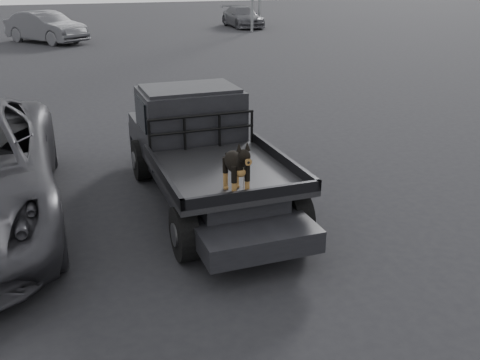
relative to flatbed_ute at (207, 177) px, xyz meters
name	(u,v)px	position (x,y,z in m)	size (l,w,h in m)	color
ground	(191,253)	(-0.72, -1.58, -0.46)	(120.00, 120.00, 0.00)	black
flatbed_ute	(207,177)	(0.00, 0.00, 0.00)	(2.00, 5.40, 0.92)	black
ute_cab	(190,112)	(0.00, 0.95, 0.90)	(1.72, 1.30, 0.88)	black
headache_rack	(202,132)	(0.00, 0.20, 0.74)	(1.80, 0.08, 0.55)	black
dog	(236,167)	(-0.13, -1.82, 0.83)	(0.32, 0.60, 0.74)	black
distant_car_a	(46,27)	(-1.96, 23.25, 0.35)	(1.71, 4.92, 1.62)	#444448
distant_car_b	(242,17)	(10.77, 27.36, 0.21)	(1.88, 4.62, 1.34)	#49494E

